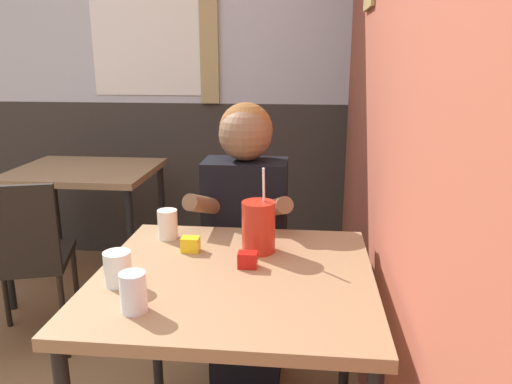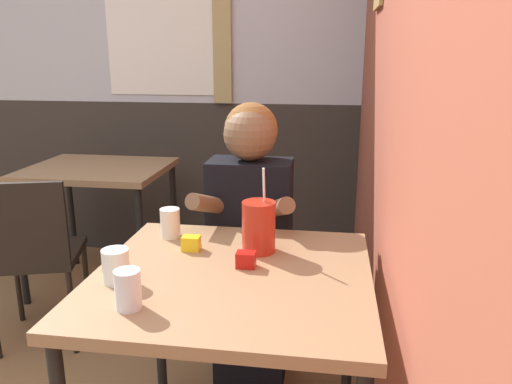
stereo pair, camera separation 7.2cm
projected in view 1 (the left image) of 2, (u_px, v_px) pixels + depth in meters
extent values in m
cube|color=#9E4C38|center=(380.00, 72.00, 2.05)|extent=(0.06, 4.37, 2.70)
cube|color=#332D28|center=(177.00, 181.00, 3.54)|extent=(5.35, 0.06, 1.10)
cube|color=white|center=(145.00, 33.00, 3.26)|extent=(0.73, 0.01, 0.79)
cube|color=tan|center=(209.00, 33.00, 3.20)|extent=(0.12, 0.02, 0.89)
cube|color=#93704C|center=(234.00, 279.00, 1.53)|extent=(0.85, 0.82, 0.04)
cylinder|color=black|center=(155.00, 322.00, 2.02)|extent=(0.04, 0.04, 0.74)
cylinder|color=black|center=(346.00, 333.00, 1.95)|extent=(0.04, 0.04, 0.74)
cube|color=#93704C|center=(85.00, 171.00, 2.93)|extent=(0.81, 0.67, 0.04)
cylinder|color=black|center=(6.00, 249.00, 2.79)|extent=(0.04, 0.04, 0.74)
cylinder|color=black|center=(132.00, 254.00, 2.71)|extent=(0.04, 0.04, 0.74)
cylinder|color=black|center=(57.00, 216.00, 3.35)|extent=(0.04, 0.04, 0.74)
cylinder|color=black|center=(163.00, 220.00, 3.28)|extent=(0.04, 0.04, 0.74)
cube|color=black|center=(27.00, 259.00, 2.44)|extent=(0.50, 0.50, 0.04)
cube|color=black|center=(10.00, 229.00, 2.21)|extent=(0.39, 0.14, 0.40)
cylinder|color=black|center=(5.00, 289.00, 2.64)|extent=(0.03, 0.03, 0.44)
cylinder|color=black|center=(76.00, 284.00, 2.70)|extent=(0.03, 0.03, 0.44)
cylinder|color=black|center=(64.00, 317.00, 2.36)|extent=(0.03, 0.03, 0.44)
cube|color=black|center=(246.00, 330.00, 2.22)|extent=(0.31, 0.20, 0.47)
cube|color=black|center=(246.00, 223.00, 2.08)|extent=(0.34, 0.20, 0.53)
sphere|color=brown|center=(246.00, 129.00, 2.00)|extent=(0.22, 0.22, 0.22)
sphere|color=brown|center=(245.00, 134.00, 1.98)|extent=(0.21, 0.21, 0.21)
cylinder|color=brown|center=(206.00, 205.00, 1.93)|extent=(0.14, 0.27, 0.15)
cylinder|color=brown|center=(276.00, 207.00, 1.90)|extent=(0.14, 0.27, 0.15)
cylinder|color=#B22819|center=(258.00, 227.00, 1.67)|extent=(0.11, 0.11, 0.17)
cylinder|color=white|center=(264.00, 188.00, 1.63)|extent=(0.01, 0.04, 0.14)
cylinder|color=silver|center=(133.00, 292.00, 1.28)|extent=(0.07, 0.07, 0.11)
cylinder|color=silver|center=(118.00, 268.00, 1.44)|extent=(0.08, 0.08, 0.10)
cylinder|color=silver|center=(168.00, 224.00, 1.80)|extent=(0.07, 0.07, 0.11)
cube|color=#B7140F|center=(248.00, 260.00, 1.56)|extent=(0.06, 0.04, 0.05)
cube|color=yellow|center=(190.00, 244.00, 1.68)|extent=(0.06, 0.04, 0.05)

